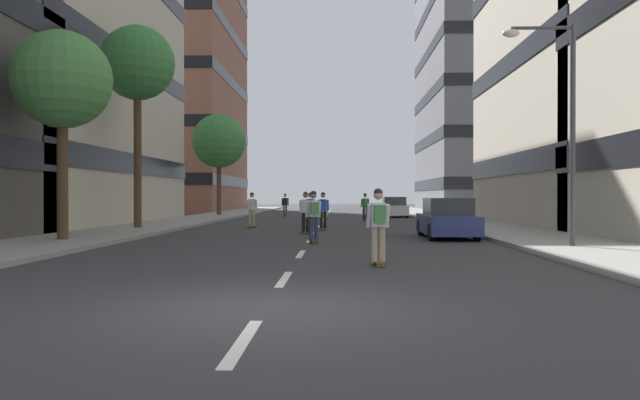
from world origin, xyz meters
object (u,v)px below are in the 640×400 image
at_px(street_tree_near, 62,81).
at_px(skater_2, 379,222).
at_px(streetlamp_right, 560,110).
at_px(skater_3, 252,208).
at_px(street_tree_mid, 219,141).
at_px(parked_car_near, 447,220).
at_px(street_tree_far, 137,65).
at_px(skater_6, 285,204).
at_px(skater_1, 314,213).
at_px(skater_5, 323,209).
at_px(skater_0, 365,205).
at_px(skater_7, 305,211).
at_px(parked_car_mid, 394,208).
at_px(skater_4, 310,207).

height_order(street_tree_near, skater_2, street_tree_near).
distance_m(streetlamp_right, skater_3, 16.71).
distance_m(street_tree_mid, streetlamp_right, 32.83).
distance_m(street_tree_mid, skater_2, 34.70).
bearing_deg(parked_car_near, street_tree_mid, 119.70).
bearing_deg(street_tree_far, parked_car_near, -19.12).
bearing_deg(skater_3, streetlamp_right, -48.45).
bearing_deg(streetlamp_right, skater_6, 110.98).
height_order(parked_car_near, street_tree_far, street_tree_far).
distance_m(parked_car_near, skater_3, 11.12).
bearing_deg(street_tree_far, street_tree_mid, 90.00).
xyz_separation_m(street_tree_far, skater_1, (8.49, -7.38, -6.66)).
bearing_deg(skater_2, street_tree_near, 148.64).
bearing_deg(skater_6, street_tree_mid, 168.35).
bearing_deg(parked_car_near, skater_5, 133.89).
bearing_deg(skater_0, skater_6, 130.31).
relative_size(skater_5, skater_6, 1.00).
bearing_deg(skater_1, skater_7, 96.37).
height_order(street_tree_mid, skater_5, street_tree_mid).
bearing_deg(street_tree_mid, skater_1, -72.11).
height_order(parked_car_near, skater_6, skater_6).
bearing_deg(parked_car_near, street_tree_near, -167.62).
relative_size(streetlamp_right, skater_5, 3.65).
relative_size(street_tree_near, streetlamp_right, 1.08).
height_order(skater_2, skater_6, same).
bearing_deg(street_tree_far, skater_2, -53.51).
bearing_deg(street_tree_far, street_tree_near, -90.00).
relative_size(parked_car_near, skater_2, 2.47).
xyz_separation_m(skater_3, skater_7, (2.98, -4.91, 0.00)).
bearing_deg(skater_5, skater_0, 77.24).
xyz_separation_m(streetlamp_right, skater_0, (-4.83, 20.82, -3.12)).
height_order(parked_car_mid, street_tree_near, street_tree_near).
bearing_deg(skater_6, skater_0, -49.69).
bearing_deg(skater_2, skater_5, 96.64).
distance_m(parked_car_mid, skater_5, 18.07).
xyz_separation_m(parked_car_mid, skater_2, (-3.20, -31.66, 0.32)).
distance_m(parked_car_mid, skater_6, 8.21).
xyz_separation_m(parked_car_near, street_tree_mid, (-13.46, 23.59, 5.14)).
relative_size(parked_car_mid, street_tree_near, 0.62).
relative_size(street_tree_mid, skater_0, 4.40).
relative_size(skater_2, skater_4, 1.00).
bearing_deg(streetlamp_right, parked_car_mid, 94.95).
distance_m(street_tree_near, skater_2, 12.82).
xyz_separation_m(skater_0, skater_6, (-5.77, 6.80, -0.03)).
xyz_separation_m(street_tree_mid, skater_0, (11.02, -7.88, -4.82)).
height_order(parked_car_mid, street_tree_mid, street_tree_mid).
bearing_deg(skater_3, skater_7, -58.75).
relative_size(street_tree_near, skater_7, 3.96).
relative_size(street_tree_far, skater_4, 5.25).
height_order(streetlamp_right, skater_7, streetlamp_right).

